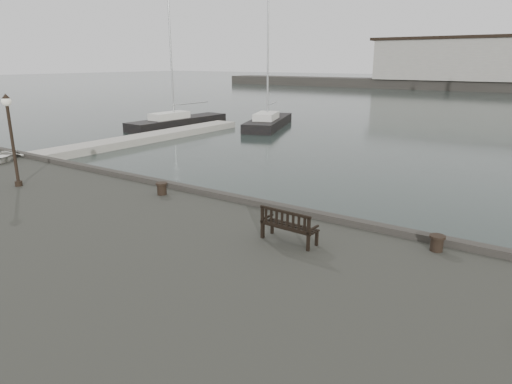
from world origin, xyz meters
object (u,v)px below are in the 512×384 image
(yacht_d, at_px, (269,124))
(dinghy, at_px, (0,156))
(bollard_left, at_px, (162,189))
(bench, at_px, (289,232))
(bollard_right, at_px, (437,243))
(yacht_b, at_px, (179,124))
(lamp_post, at_px, (10,128))

(yacht_d, bearing_deg, dinghy, -105.25)
(bollard_left, bearing_deg, bench, -11.84)
(bollard_right, height_order, yacht_b, yacht_b)
(bollard_right, distance_m, dinghy, 18.42)
(bollard_left, height_order, dinghy, dinghy)
(bench, xyz_separation_m, bollard_left, (-5.58, 1.17, -0.06))
(yacht_b, bearing_deg, dinghy, -63.72)
(bench, distance_m, yacht_b, 32.70)
(bench, height_order, bollard_right, bench)
(yacht_d, bearing_deg, lamp_post, -95.93)
(yacht_b, bearing_deg, yacht_d, 35.31)
(bench, relative_size, lamp_post, 0.45)
(bench, bearing_deg, bollard_left, 171.31)
(bollard_left, xyz_separation_m, yacht_d, (-11.97, 24.94, -1.53))
(bench, relative_size, bollard_right, 3.82)
(lamp_post, bearing_deg, yacht_b, 121.72)
(bench, height_order, lamp_post, lamp_post)
(lamp_post, relative_size, yacht_b, 0.23)
(yacht_b, relative_size, yacht_d, 1.16)
(yacht_b, bearing_deg, lamp_post, -55.97)
(bench, relative_size, yacht_d, 0.12)
(yacht_d, bearing_deg, bench, -76.46)
(dinghy, height_order, yacht_d, yacht_d)
(bench, height_order, yacht_d, yacht_d)
(lamp_post, bearing_deg, dinghy, 159.20)
(bollard_left, xyz_separation_m, yacht_b, (-18.93, 20.42, -1.52))
(bench, xyz_separation_m, lamp_post, (-10.58, -0.95, 1.81))
(bollard_right, bearing_deg, bollard_left, -177.87)
(yacht_d, bearing_deg, yacht_b, -167.37)
(yacht_b, bearing_deg, bench, -39.06)
(bollard_right, distance_m, yacht_d, 32.18)
(bollard_left, bearing_deg, dinghy, -178.05)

